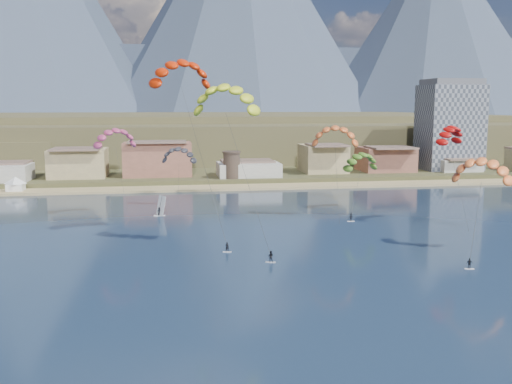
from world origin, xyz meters
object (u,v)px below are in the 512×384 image
Objects in this scene: watchtower at (232,165)px; windsurfer at (160,209)px; kitesurfer_green at (361,159)px; kitesurfer_yellow at (226,95)px; kitesurfer_red at (181,70)px; apartment_tower at (450,125)px; kitesurfer_orange at (482,167)px.

watchtower reaches higher than windsurfer.
kitesurfer_green reaches higher than watchtower.
kitesurfer_yellow is 42.05m from windsurfer.
kitesurfer_red is at bearing -150.34° from kitesurfer_green.
windsurfer is (-21.90, -49.07, -4.91)m from watchtower.
kitesurfer_green is at bearing -62.17° from watchtower.
apartment_tower reaches higher than watchtower.
kitesurfer_red reaches higher than windsurfer.
kitesurfer_yellow is 45.31m from kitesurfer_orange.
kitesurfer_green is at bearing -131.16° from apartment_tower.
kitesurfer_green is (-7.44, 40.44, -2.39)m from kitesurfer_orange.
apartment_tower is 82.98m from kitesurfer_green.
kitesurfer_red is 55.27m from kitesurfer_orange.
windsurfer is at bearing -114.05° from watchtower.
kitesurfer_orange is at bearing -35.89° from windsurfer.
apartment_tower is 0.92× the size of kitesurfer_red.
kitesurfer_yellow reaches higher than kitesurfer_orange.
kitesurfer_yellow is at bearing -69.36° from windsurfer.
watchtower is 78.69m from kitesurfer_red.
kitesurfer_orange is (-47.04, -102.77, -3.30)m from apartment_tower.
watchtower is 0.25× the size of kitesurfer_red.
watchtower is at bearing -170.07° from apartment_tower.
watchtower is at bearing 76.66° from kitesurfer_red.
kitesurfer_red is 38.23m from windsurfer.
kitesurfer_red reaches higher than kitesurfer_green.
kitesurfer_yellow is (-9.99, -80.69, 20.12)m from watchtower.
apartment_tower reaches higher than kitesurfer_orange.
kitesurfer_green is (25.51, -48.33, 5.76)m from watchtower.
kitesurfer_yellow reaches higher than watchtower.
apartment_tower reaches higher than windsurfer.
kitesurfer_red is (-17.23, -72.67, 24.80)m from watchtower.
windsurfer is at bearing 101.19° from kitesurfer_red.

